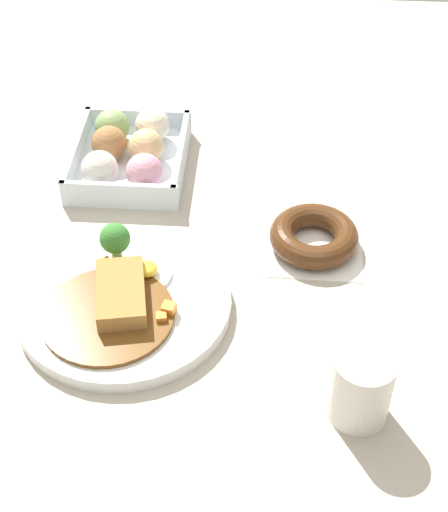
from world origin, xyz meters
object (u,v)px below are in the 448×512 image
at_px(curry_plate, 123,300).
at_px(chocolate_ring_donut, 314,237).
at_px(coffee_mug, 361,388).
at_px(donut_box, 128,152).

distance_m(curry_plate, chocolate_ring_donut, 0.27).
distance_m(curry_plate, coffee_mug, 0.32).
bearing_deg(curry_plate, coffee_mug, 63.47).
distance_m(curry_plate, donut_box, 0.30).
relative_size(curry_plate, chocolate_ring_donut, 1.97).
bearing_deg(chocolate_ring_donut, curry_plate, -61.19).
relative_size(curry_plate, donut_box, 1.33).
bearing_deg(donut_box, coffee_mug, 36.27).
bearing_deg(coffee_mug, donut_box, -143.73).
bearing_deg(chocolate_ring_donut, coffee_mug, 8.96).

